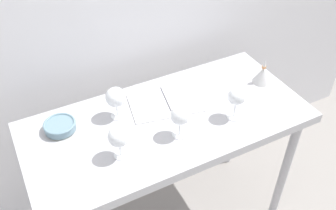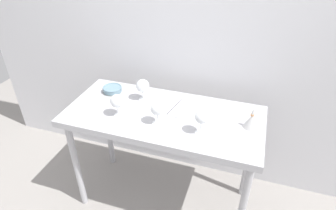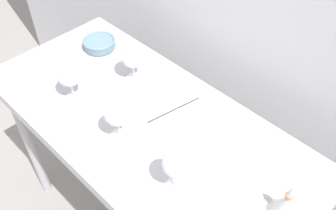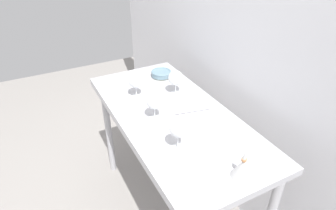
% 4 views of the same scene
% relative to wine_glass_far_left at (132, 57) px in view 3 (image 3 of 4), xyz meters
% --- Properties ---
extents(steel_counter, '(1.40, 0.65, 0.90)m').
position_rel_wine_glass_far_left_xyz_m(steel_counter, '(0.21, -0.13, -0.22)').
color(steel_counter, '#AFAFB4').
rests_on(steel_counter, ground_plane).
extents(wine_glass_far_left, '(0.10, 0.10, 0.17)m').
position_rel_wine_glass_far_left_xyz_m(wine_glass_far_left, '(0.00, 0.00, 0.00)').
color(wine_glass_far_left, white).
rests_on(wine_glass_far_left, steel_counter).
extents(wine_glass_near_right, '(0.09, 0.09, 0.17)m').
position_rel_wine_glass_far_left_xyz_m(wine_glass_near_right, '(0.51, -0.27, 0.01)').
color(wine_glass_near_right, white).
rests_on(wine_glass_near_right, steel_counter).
extents(wine_glass_near_center, '(0.09, 0.09, 0.17)m').
position_rel_wine_glass_far_left_xyz_m(wine_glass_near_center, '(0.21, -0.26, 0.00)').
color(wine_glass_near_center, white).
rests_on(wine_glass_near_center, steel_counter).
extents(wine_glass_near_left, '(0.09, 0.09, 0.16)m').
position_rel_wine_glass_far_left_xyz_m(wine_glass_near_left, '(-0.09, -0.25, -0.00)').
color(wine_glass_near_left, white).
rests_on(wine_glass_near_left, steel_counter).
extents(open_notebook, '(0.41, 0.31, 0.01)m').
position_rel_wine_glass_far_left_xyz_m(open_notebook, '(0.26, -0.02, -0.11)').
color(open_notebook, white).
rests_on(open_notebook, steel_counter).
extents(tasting_sheet_upper, '(0.19, 0.23, 0.00)m').
position_rel_wine_glass_far_left_xyz_m(tasting_sheet_upper, '(0.62, -0.00, -0.11)').
color(tasting_sheet_upper, white).
rests_on(tasting_sheet_upper, steel_counter).
extents(tasting_bowl, '(0.15, 0.15, 0.05)m').
position_rel_wine_glass_far_left_xyz_m(tasting_bowl, '(-0.28, 0.03, -0.09)').
color(tasting_bowl, '#DBCC66').
rests_on(tasting_bowl, steel_counter).
extents(decanter_funnel, '(0.10, 0.10, 0.15)m').
position_rel_wine_glass_far_left_xyz_m(decanter_funnel, '(0.81, -0.10, -0.07)').
color(decanter_funnel, '#BCBCBC').
rests_on(decanter_funnel, steel_counter).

